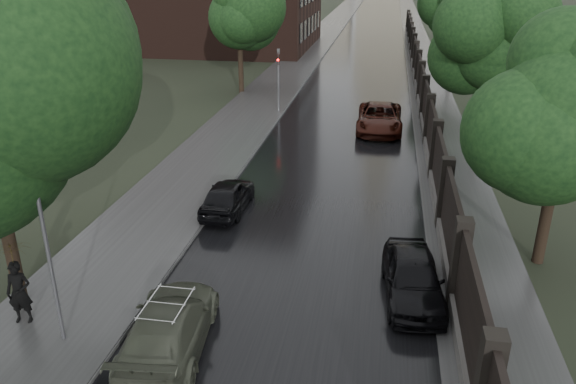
{
  "coord_description": "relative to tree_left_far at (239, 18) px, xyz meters",
  "views": [
    {
      "loc": [
        2.26,
        -9.09,
        9.15
      ],
      "look_at": [
        -0.88,
        8.84,
        1.5
      ],
      "focal_mm": 35.0,
      "sensor_mm": 36.0,
      "label": 1
    }
  ],
  "objects": [
    {
      "name": "traffic_light",
      "position": [
        3.7,
        -5.01,
        -2.84
      ],
      "size": [
        0.16,
        0.32,
        4.0
      ],
      "color": "#59595E",
      "rests_on": "ground"
    },
    {
      "name": "pedestrian_umbrella",
      "position": [
        1.17,
        -27.99,
        -3.24
      ],
      "size": [
        1.22,
        1.24,
        2.77
      ],
      "rotation": [
        0.0,
        0.0,
        0.21
      ],
      "color": "black",
      "rests_on": "sidewalk_left"
    },
    {
      "name": "car_right_near",
      "position": [
        11.4,
        -24.82,
        -4.56
      ],
      "size": [
        1.95,
        4.11,
        1.36
      ],
      "primitive_type": "imported",
      "rotation": [
        0.0,
        0.0,
        0.09
      ],
      "color": "black",
      "rests_on": "ground"
    },
    {
      "name": "tree_left_far",
      "position": [
        0.0,
        0.0,
        0.0
      ],
      "size": [
        4.25,
        4.25,
        7.39
      ],
      "color": "black",
      "rests_on": "ground"
    },
    {
      "name": "tree_right_b",
      "position": [
        15.5,
        -8.0,
        -0.29
      ],
      "size": [
        4.08,
        4.08,
        7.01
      ],
      "color": "black",
      "rests_on": "ground"
    },
    {
      "name": "fence_right",
      "position": [
        12.6,
        2.01,
        -4.23
      ],
      "size": [
        0.45,
        75.72,
        2.7
      ],
      "color": "#383533",
      "rests_on": "ground"
    },
    {
      "name": "volga_sedan",
      "position": [
        5.37,
        -28.28,
        -4.57
      ],
      "size": [
        2.37,
        4.81,
        1.34
      ],
      "primitive_type": "imported",
      "rotation": [
        0.0,
        0.0,
        3.25
      ],
      "color": "#404436",
      "rests_on": "ground"
    },
    {
      "name": "hatchback_left",
      "position": [
        4.53,
        -19.89,
        -4.61
      ],
      "size": [
        1.52,
        3.7,
        1.25
      ],
      "primitive_type": "imported",
      "rotation": [
        0.0,
        0.0,
        3.13
      ],
      "color": "black",
      "rests_on": "ground"
    },
    {
      "name": "tree_right_c",
      "position": [
        15.5,
        10.0,
        -0.29
      ],
      "size": [
        4.08,
        4.08,
        7.01
      ],
      "color": "black",
      "rests_on": "ground"
    },
    {
      "name": "tree_right_a",
      "position": [
        15.5,
        -22.0,
        -0.29
      ],
      "size": [
        4.08,
        4.08,
        7.01
      ],
      "color": "black",
      "rests_on": "ground"
    },
    {
      "name": "lamp_post",
      "position": [
        2.6,
        -28.5,
        -2.57
      ],
      "size": [
        0.25,
        0.12,
        5.11
      ],
      "color": "#59595E",
      "rests_on": "ground"
    },
    {
      "name": "car_right_far",
      "position": [
        10.05,
        -7.84,
        -4.5
      ],
      "size": [
        2.52,
        5.37,
        1.49
      ],
      "primitive_type": "imported",
      "rotation": [
        0.0,
        0.0,
        0.01
      ],
      "color": "black",
      "rests_on": "ground"
    }
  ]
}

